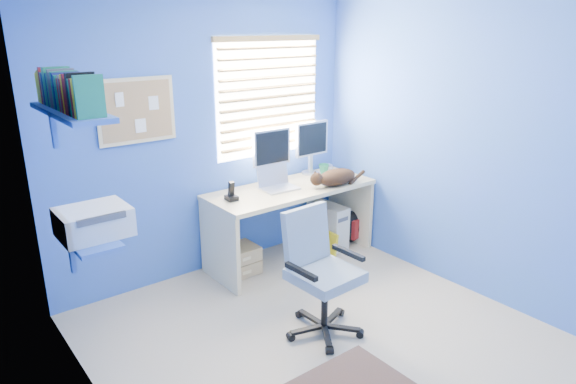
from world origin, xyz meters
TOP-DOWN VIEW (x-y plane):
  - floor at (0.00, 0.00)m, footprint 3.00×3.20m
  - wall_back at (0.00, 1.60)m, footprint 3.00×0.01m
  - wall_left at (-1.50, 0.00)m, footprint 0.01×3.20m
  - wall_right at (1.50, 0.00)m, footprint 0.01×3.20m
  - desk at (0.66, 1.26)m, footprint 1.63×0.65m
  - laptop at (0.53, 1.27)m, footprint 0.35×0.28m
  - monitor_left at (0.55, 1.43)m, footprint 0.40×0.13m
  - monitor_right at (1.10, 1.49)m, footprint 0.40×0.13m
  - phone at (0.01, 1.28)m, footprint 0.10×0.11m
  - mug at (1.20, 1.40)m, footprint 0.10×0.09m
  - cd_spindle at (1.28, 1.45)m, footprint 0.13×0.13m
  - cat at (1.05, 1.04)m, footprint 0.46×0.29m
  - tower_pc at (1.16, 1.27)m, footprint 0.21×0.45m
  - drawer_boxes at (0.08, 1.30)m, footprint 0.35×0.28m
  - yellow_book at (1.02, 1.07)m, footprint 0.03×0.17m
  - backpack at (1.42, 1.19)m, footprint 0.34×0.29m
  - office_chair at (0.06, 0.15)m, footprint 0.56×0.56m
  - window_blinds at (0.65, 1.57)m, footprint 1.15×0.05m
  - corkboard at (-0.65, 1.58)m, footprint 0.64×0.02m
  - wall_shelves at (-1.35, 0.75)m, footprint 0.42×0.90m

SIDE VIEW (x-z plane):
  - floor at x=0.00m, z-range 0.00..0.00m
  - yellow_book at x=1.02m, z-range 0.00..0.24m
  - drawer_boxes at x=0.08m, z-range 0.00..0.27m
  - backpack at x=1.42m, z-range 0.00..0.34m
  - tower_pc at x=1.16m, z-range 0.00..0.45m
  - office_chair at x=0.06m, z-range -0.12..0.82m
  - desk at x=0.66m, z-range 0.00..0.74m
  - cd_spindle at x=1.28m, z-range 0.74..0.81m
  - mug at x=1.20m, z-range 0.74..0.84m
  - cat at x=1.05m, z-range 0.74..0.89m
  - phone at x=0.01m, z-range 0.74..0.91m
  - laptop at x=0.53m, z-range 0.74..0.96m
  - monitor_left at x=0.55m, z-range 0.74..1.28m
  - monitor_right at x=1.10m, z-range 0.74..1.28m
  - wall_back at x=0.00m, z-range 0.00..2.50m
  - wall_left at x=-1.50m, z-range 0.00..2.50m
  - wall_right at x=1.50m, z-range 0.00..2.50m
  - wall_shelves at x=-1.35m, z-range 0.91..1.96m
  - corkboard at x=-0.65m, z-range 1.29..1.81m
  - window_blinds at x=0.65m, z-range 1.00..2.10m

